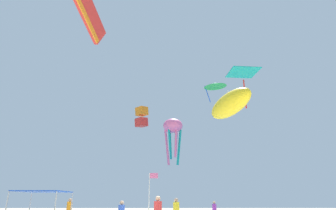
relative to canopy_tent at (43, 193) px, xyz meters
name	(u,v)px	position (x,y,z in m)	size (l,w,h in m)	color
canopy_tent	(43,193)	(0.00, 0.00, 0.00)	(3.06, 3.21, 2.22)	#B2B2B7
person_leftmost	(69,208)	(0.24, 5.01, -1.06)	(0.46, 0.43, 1.81)	#33384C
person_central	(214,209)	(12.69, 6.55, -1.19)	(0.38, 0.38, 1.58)	brown
person_rightmost	(176,209)	(9.05, 0.24, -1.08)	(0.48, 0.42, 1.78)	brown
person_far_shore	(158,210)	(7.89, -3.48, -1.03)	(0.49, 0.44, 1.85)	brown
banner_flag	(150,193)	(7.29, -0.36, -0.06)	(0.61, 0.06, 3.40)	silver
kite_diamond_teal	(243,74)	(15.76, 4.34, 11.01)	(2.89, 2.89, 3.76)	teal
kite_octopus_pink	(173,128)	(9.34, 18.01, 9.17)	(3.80, 3.80, 6.45)	pink
kite_inflatable_yellow	(229,104)	(13.17, 0.05, 6.43)	(3.42, 6.02, 2.35)	yellow
kite_box_orange	(142,117)	(4.57, 21.49, 11.86)	(2.16, 2.17, 3.24)	orange
kite_delta_green	(215,85)	(16.90, 24.44, 18.58)	(5.56, 5.56, 3.18)	green
kite_parafoil_red	(88,13)	(1.77, -0.33, 14.44)	(1.93, 5.64, 3.51)	red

